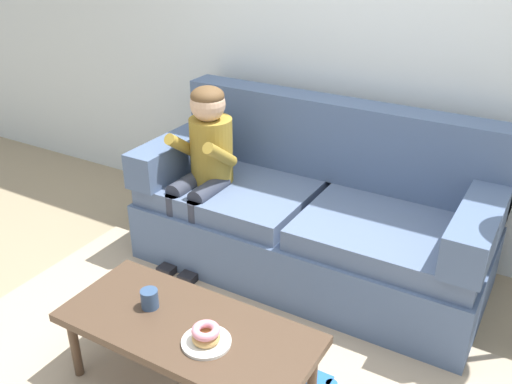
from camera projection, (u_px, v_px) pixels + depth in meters
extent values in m
plane|color=#9E896B|center=(253.00, 352.00, 2.83)|extent=(10.00, 10.00, 0.00)
cube|color=silver|center=(374.00, 25.00, 3.28)|extent=(8.00, 0.10, 2.80)
cube|color=tan|center=(226.00, 383.00, 2.63)|extent=(2.94, 1.67, 0.01)
cube|color=slate|center=(309.00, 244.00, 3.40)|extent=(2.06, 0.90, 0.38)
cube|color=slate|center=(232.00, 191.00, 3.48)|extent=(0.99, 0.74, 0.12)
cube|color=slate|center=(393.00, 234.00, 3.02)|extent=(0.99, 0.74, 0.12)
cube|color=slate|center=(337.00, 140.00, 3.42)|extent=(2.06, 0.20, 0.50)
cube|color=slate|center=(182.00, 150.00, 3.63)|extent=(0.20, 0.90, 0.22)
cube|color=slate|center=(481.00, 222.00, 2.79)|extent=(0.20, 0.90, 0.22)
cube|color=#4C3828|center=(187.00, 328.00, 2.44)|extent=(1.16, 0.51, 0.04)
cylinder|color=#4C3828|center=(75.00, 347.00, 2.61)|extent=(0.04, 0.04, 0.35)
cylinder|color=#4C3828|center=(132.00, 302.00, 2.91)|extent=(0.04, 0.04, 0.35)
cylinder|color=#4C3828|center=(312.00, 377.00, 2.45)|extent=(0.04, 0.04, 0.35)
cylinder|color=olive|center=(211.00, 150.00, 3.40)|extent=(0.26, 0.26, 0.40)
sphere|color=#DBAD89|center=(208.00, 104.00, 3.25)|extent=(0.21, 0.21, 0.21)
ellipsoid|color=brown|center=(207.00, 96.00, 3.23)|extent=(0.20, 0.20, 0.12)
cylinder|color=#333847|center=(188.00, 184.00, 3.40)|extent=(0.11, 0.30, 0.11)
cylinder|color=#333847|center=(175.00, 228.00, 3.39)|extent=(0.09, 0.09, 0.44)
cube|color=black|center=(173.00, 266.00, 3.46)|extent=(0.10, 0.20, 0.06)
cylinder|color=olive|center=(183.00, 146.00, 3.36)|extent=(0.07, 0.29, 0.23)
cylinder|color=#333847|center=(209.00, 190.00, 3.33)|extent=(0.11, 0.30, 0.11)
cylinder|color=#333847|center=(197.00, 235.00, 3.32)|extent=(0.09, 0.09, 0.44)
cube|color=black|center=(194.00, 274.00, 3.39)|extent=(0.10, 0.20, 0.06)
cylinder|color=olive|center=(220.00, 155.00, 3.24)|extent=(0.07, 0.29, 0.23)
cylinder|color=white|center=(206.00, 342.00, 2.33)|extent=(0.21, 0.21, 0.01)
torus|color=tan|center=(206.00, 337.00, 2.31)|extent=(0.13, 0.13, 0.04)
torus|color=pink|center=(206.00, 330.00, 2.30)|extent=(0.15, 0.15, 0.04)
cylinder|color=#334C72|center=(150.00, 299.00, 2.52)|extent=(0.08, 0.08, 0.09)
cube|color=blue|center=(315.00, 380.00, 2.63)|extent=(0.16, 0.09, 0.05)
cylinder|color=blue|center=(298.00, 373.00, 2.66)|extent=(0.06, 0.06, 0.05)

